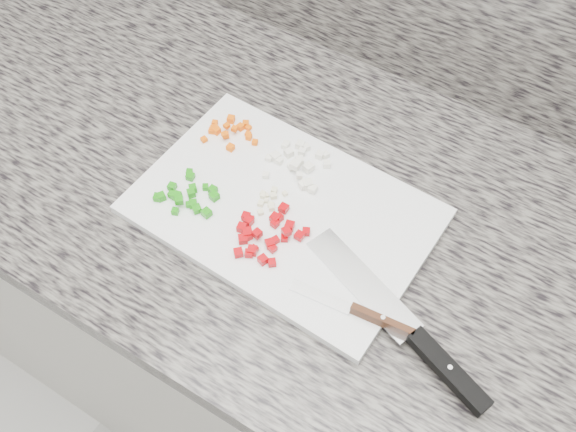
% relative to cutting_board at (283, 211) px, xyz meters
% --- Properties ---
extents(cabinet, '(3.92, 0.62, 0.86)m').
position_rel_cutting_board_xyz_m(cabinet, '(0.05, 0.05, -0.48)').
color(cabinet, silver).
rests_on(cabinet, ground).
extents(countertop, '(3.96, 0.64, 0.04)m').
position_rel_cutting_board_xyz_m(countertop, '(0.05, 0.05, -0.03)').
color(countertop, '#656159').
rests_on(countertop, cabinet).
extents(cutting_board, '(0.42, 0.29, 0.01)m').
position_rel_cutting_board_xyz_m(cutting_board, '(0.00, 0.00, 0.00)').
color(cutting_board, white).
rests_on(cutting_board, countertop).
extents(carrot_pile, '(0.08, 0.07, 0.01)m').
position_rel_cutting_board_xyz_m(carrot_pile, '(-0.14, 0.08, 0.01)').
color(carrot_pile, '#FA6005').
rests_on(carrot_pile, cutting_board).
extents(onion_pile, '(0.09, 0.09, 0.02)m').
position_rel_cutting_board_xyz_m(onion_pile, '(-0.02, 0.08, 0.01)').
color(onion_pile, white).
rests_on(onion_pile, cutting_board).
extents(green_pepper_pile, '(0.09, 0.08, 0.02)m').
position_rel_cutting_board_xyz_m(green_pepper_pile, '(-0.12, -0.06, 0.01)').
color(green_pepper_pile, '#18850C').
rests_on(green_pepper_pile, cutting_board).
extents(red_pepper_pile, '(0.10, 0.11, 0.02)m').
position_rel_cutting_board_xyz_m(red_pepper_pile, '(0.00, -0.05, 0.01)').
color(red_pepper_pile, '#B00208').
rests_on(red_pepper_pile, cutting_board).
extents(garlic_pile, '(0.04, 0.05, 0.01)m').
position_rel_cutting_board_xyz_m(garlic_pile, '(-0.02, -0.00, 0.01)').
color(garlic_pile, '#EEE9B8').
rests_on(garlic_pile, cutting_board).
extents(chef_knife, '(0.29, 0.14, 0.02)m').
position_rel_cutting_board_xyz_m(chef_knife, '(0.24, -0.08, 0.01)').
color(chef_knife, silver).
rests_on(chef_knife, cutting_board).
extents(paring_knife, '(0.16, 0.03, 0.02)m').
position_rel_cutting_board_xyz_m(paring_knife, '(0.18, -0.09, 0.01)').
color(paring_knife, silver).
rests_on(paring_knife, cutting_board).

